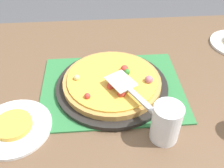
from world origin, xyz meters
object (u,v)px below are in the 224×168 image
plate_near_left (14,128)px  pizza_server (130,90)px  served_slice_left (13,125)px  cup_near (166,123)px  pizza_pan (112,86)px  pizza (112,81)px

plate_near_left → pizza_server: pizza_server is taller
pizza_server → served_slice_left: bearing=-169.1°
cup_near → pizza_pan: bearing=121.4°
pizza → served_slice_left: size_ratio=3.00×
pizza_pan → cup_near: bearing=-58.6°
pizza_pan → served_slice_left: bearing=-153.1°
plate_near_left → cup_near: cup_near is taller
served_slice_left → cup_near: cup_near is taller
pizza_pan → plate_near_left: (-0.30, -0.15, -0.01)m
pizza → cup_near: bearing=-58.7°
pizza → cup_near: 0.25m
plate_near_left → cup_near: bearing=-8.1°
cup_near → pizza_server: cup_near is taller
served_slice_left → pizza_server: bearing=10.9°
pizza_pan → served_slice_left: (-0.30, -0.15, 0.01)m
pizza_pan → pizza: bearing=-38.5°
pizza → served_slice_left: pizza is taller
plate_near_left → served_slice_left: bearing=0.0°
pizza → pizza_server: size_ratio=1.49×
pizza → cup_near: (0.13, -0.21, 0.03)m
served_slice_left → pizza_server: size_ratio=0.50×
pizza → plate_near_left: bearing=-153.3°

